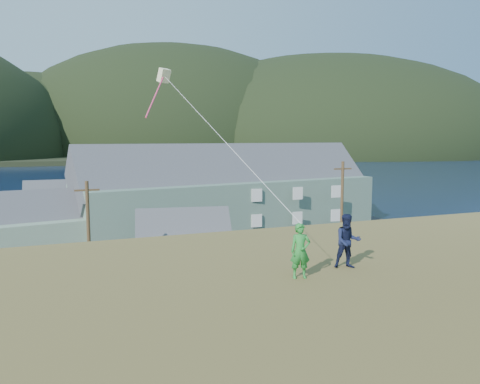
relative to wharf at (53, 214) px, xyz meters
name	(u,v)px	position (x,y,z in m)	size (l,w,h in m)	color
ground	(143,304)	(6.00, -40.00, -0.45)	(900.00, 900.00, 0.00)	#0A1638
grass_strip	(149,314)	(6.00, -42.00, -0.40)	(110.00, 8.00, 0.10)	#4C3D19
waterfront_lot	(115,248)	(6.00, -23.00, -0.39)	(72.00, 36.00, 0.12)	#28282B
wharf	(53,214)	(0.00, 0.00, 0.00)	(26.00, 14.00, 0.90)	gray
far_shore	(67,152)	(6.00, 290.00, 0.55)	(900.00, 320.00, 2.00)	black
far_hills	(126,152)	(41.59, 239.38, 1.55)	(760.00, 265.00, 143.00)	black
lodge	(232,191)	(19.94, -19.25, 4.39)	(36.97, 15.65, 12.60)	slate
shed_palegreen_near	(47,227)	(-0.25, -23.90, 2.38)	(11.31, 8.19, 7.55)	slate
shed_white	(184,242)	(10.57, -33.05, 1.96)	(8.63, 6.46, 6.26)	silver
shed_palegreen_far	(81,211)	(3.14, -16.21, 2.55)	(11.74, 6.82, 7.88)	slate
utility_poles	(111,235)	(4.19, -38.50, 4.10)	(35.11, 0.24, 9.24)	#47331E
parked_cars	(26,240)	(-2.36, -19.43, 0.38)	(23.92, 12.20, 1.53)	silver
kite_flyer_green	(300,251)	(7.24, -59.44, 7.52)	(0.56, 0.37, 1.53)	#248530
kite_flyer_navy	(348,241)	(9.04, -59.04, 7.56)	(0.79, 0.61, 1.62)	#141A39
kite_rig	(164,80)	(5.17, -51.79, 12.90)	(1.64, 4.29, 9.54)	#F9F4BD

